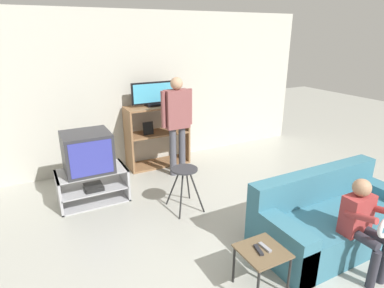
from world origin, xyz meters
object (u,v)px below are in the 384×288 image
Objects in this scene: television_main at (87,152)px; remote_control_white at (265,247)px; couch at (331,219)px; person_seated_child at (364,221)px; tv_stand at (93,186)px; person_standing_adult at (177,117)px; television_flat at (153,95)px; remote_control_black at (259,250)px; snack_table at (262,256)px; folding_stool at (185,176)px; media_shelf at (157,135)px.

television_main is 4.27× the size of remote_control_white.
remote_control_white is (1.08, -2.38, -0.31)m from television_main.
couch is 0.59m from person_seated_child.
tv_stand is 1.64m from person_standing_adult.
person_standing_adult reaches higher than television_flat.
person_standing_adult reaches higher than person_seated_child.
remote_control_black is at bearing -67.24° from television_main.
person_standing_adult is at bearing 81.07° from snack_table.
television_flat is 1.80× the size of snack_table.
person_seated_child reaches higher than remote_control_white.
person_seated_child is (0.97, -1.86, 0.09)m from folding_stool.
person_standing_adult reaches higher than remote_control_black.
media_shelf is at bearing 32.09° from tv_stand.
remote_control_black is 0.08× the size of couch.
person_seated_child is at bearing -52.57° from tv_stand.
remote_control_white is at bearing -93.72° from television_flat.
television_flat is at bearing 84.34° from remote_control_white.
television_main is at bearing 112.36° from remote_control_white.
couch is at bearing -72.89° from person_standing_adult.
snack_table is 0.23× the size of couch.
television_main is 0.34× the size of couch.
folding_stool is at bearing 101.91° from remote_control_black.
television_main reaches higher than remote_control_white.
tv_stand is 0.86× the size of media_shelf.
media_shelf is at bearing 101.64° from person_seated_child.
folding_stool is 0.32× the size of couch.
person_seated_child is at bearing -17.44° from remote_control_white.
remote_control_black reaches higher than snack_table.
media_shelf is 7.44× the size of remote_control_black.
remote_control_white is at bearing -98.20° from person_standing_adult.
folding_stool is at bearing 117.49° from person_seated_child.
remote_control_black is 0.15× the size of person_seated_child.
folding_stool is at bearing -99.23° from media_shelf.
folding_stool is 1.40× the size of snack_table.
folding_stool is (-0.22, -1.61, -0.79)m from television_flat.
couch reaches higher than folding_stool.
folding_stool is 1.61m from snack_table.
folding_stool is 1.23m from person_standing_adult.
tv_stand is 0.51m from television_main.
media_shelf is 3.20m from remote_control_black.
television_flat is at bearing 82.17° from folding_stool.
television_main is 0.57× the size of media_shelf.
media_shelf is at bearing 106.63° from couch.
couch reaches higher than remote_control_white.
remote_control_white is 1.16m from couch.
television_flat is 3.32m from remote_control_black.
television_flat is 3.35m from snack_table.
person_standing_adult is (0.14, -0.53, 0.43)m from media_shelf.
tv_stand is 1.57m from media_shelf.
remote_control_white is at bearing 164.50° from person_seated_child.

